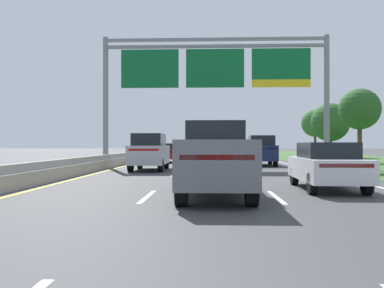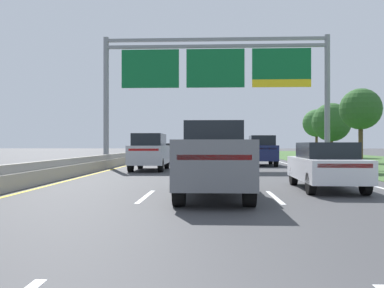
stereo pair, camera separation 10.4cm
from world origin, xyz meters
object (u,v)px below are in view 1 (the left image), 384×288
object	(u,v)px
pickup_truck_grey	(215,159)
car_red_left_lane_sedan	(167,152)
car_blue_centre_lane_sedan	(211,151)
roadside_tree_distant	(315,123)
roadside_tree_far	(330,122)
car_navy_right_lane_suv	(261,150)
car_silver_left_lane_suv	(150,151)
roadside_tree_mid	(360,109)
overhead_sign_gantry	(215,74)
car_white_right_lane_sedan	(327,165)

from	to	relation	value
pickup_truck_grey	car_red_left_lane_sedan	world-z (taller)	pickup_truck_grey
pickup_truck_grey	car_blue_centre_lane_sedan	distance (m)	28.09
pickup_truck_grey	roadside_tree_distant	world-z (taller)	roadside_tree_distant
car_blue_centre_lane_sedan	roadside_tree_far	bearing A→B (deg)	-59.41
car_navy_right_lane_suv	roadside_tree_distant	distance (m)	32.46
car_navy_right_lane_suv	car_red_left_lane_sedan	bearing A→B (deg)	57.97
car_silver_left_lane_suv	pickup_truck_grey	bearing A→B (deg)	-163.51
car_navy_right_lane_suv	roadside_tree_mid	bearing A→B (deg)	-58.08
overhead_sign_gantry	car_navy_right_lane_suv	distance (m)	6.42
pickup_truck_grey	car_silver_left_lane_suv	xyz separation A→B (m)	(-3.64, 12.08, 0.02)
car_silver_left_lane_suv	roadside_tree_mid	world-z (taller)	roadside_tree_mid
car_white_right_lane_sedan	roadside_tree_far	xyz separation A→B (m)	(9.88, 34.55, 3.18)
roadside_tree_mid	roadside_tree_far	distance (m)	13.68
car_white_right_lane_sedan	car_blue_centre_lane_sedan	bearing A→B (deg)	9.49
roadside_tree_distant	car_silver_left_lane_suv	bearing A→B (deg)	-117.00
car_silver_left_lane_suv	roadside_tree_distant	xyz separation A→B (m)	(18.40, 36.12, 3.37)
car_red_left_lane_sedan	car_navy_right_lane_suv	bearing A→B (deg)	-124.52
car_navy_right_lane_suv	roadside_tree_far	world-z (taller)	roadside_tree_far
car_red_left_lane_sedan	roadside_tree_far	bearing A→B (deg)	-52.18
pickup_truck_grey	car_red_left_lane_sedan	size ratio (longest dim) A/B	1.22
car_silver_left_lane_suv	car_red_left_lane_sedan	bearing A→B (deg)	0.21
roadside_tree_distant	overhead_sign_gantry	bearing A→B (deg)	-114.26
car_red_left_lane_sedan	roadside_tree_distant	xyz separation A→B (m)	(18.49, 25.44, 3.65)
car_red_left_lane_sedan	car_navy_right_lane_suv	xyz separation A→B (m)	(7.20, -4.81, 0.28)
car_silver_left_lane_suv	roadside_tree_distant	size ratio (longest dim) A/B	0.73
overhead_sign_gantry	car_red_left_lane_sedan	world-z (taller)	overhead_sign_gantry
overhead_sign_gantry	roadside_tree_distant	distance (m)	35.53
car_red_left_lane_sedan	car_blue_centre_lane_sedan	distance (m)	6.45
car_navy_right_lane_suv	pickup_truck_grey	bearing A→B (deg)	170.71
car_silver_left_lane_suv	car_blue_centre_lane_sedan	bearing A→B (deg)	-12.79
overhead_sign_gantry	car_navy_right_lane_suv	size ratio (longest dim) A/B	3.17
car_white_right_lane_sedan	roadside_tree_mid	bearing A→B (deg)	-20.75
car_white_right_lane_sedan	pickup_truck_grey	bearing A→B (deg)	120.09
car_navy_right_lane_suv	roadside_tree_distant	xyz separation A→B (m)	(11.29, 30.24, 3.37)
pickup_truck_grey	car_blue_centre_lane_sedan	size ratio (longest dim) A/B	1.22
car_red_left_lane_sedan	car_blue_centre_lane_sedan	world-z (taller)	same
roadside_tree_distant	roadside_tree_far	bearing A→B (deg)	-95.70
overhead_sign_gantry	roadside_tree_far	xyz separation A→B (m)	(13.42, 20.77, -2.19)
roadside_tree_far	overhead_sign_gantry	bearing A→B (deg)	-122.87
car_blue_centre_lane_sedan	car_navy_right_lane_suv	bearing A→B (deg)	-161.98
car_white_right_lane_sedan	car_blue_centre_lane_sedan	size ratio (longest dim) A/B	1.00
car_navy_right_lane_suv	roadside_tree_far	bearing A→B (deg)	-26.82
car_silver_left_lane_suv	roadside_tree_mid	xyz separation A→B (m)	(15.79, 10.94, 3.27)
car_navy_right_lane_suv	roadside_tree_far	size ratio (longest dim) A/B	0.77
car_silver_left_lane_suv	roadside_tree_far	world-z (taller)	roadside_tree_far
overhead_sign_gantry	roadside_tree_mid	size ratio (longest dim) A/B	2.47
car_silver_left_lane_suv	car_white_right_lane_sedan	bearing A→B (deg)	-143.91
pickup_truck_grey	roadside_tree_mid	world-z (taller)	roadside_tree_mid
car_white_right_lane_sedan	roadside_tree_mid	size ratio (longest dim) A/B	0.73
car_silver_left_lane_suv	car_navy_right_lane_suv	bearing A→B (deg)	-50.71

